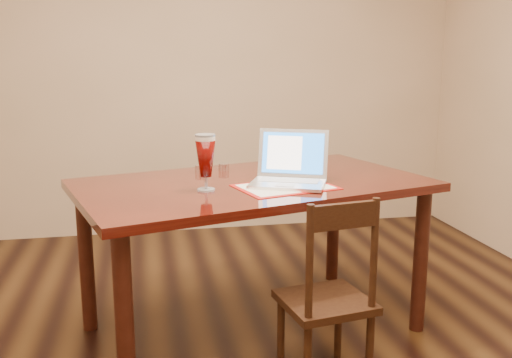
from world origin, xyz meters
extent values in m
cube|color=tan|center=(0.00, 2.50, 1.35)|extent=(4.50, 0.01, 2.70)
cube|color=#4C120A|center=(0.17, 0.59, 0.80)|extent=(1.96, 1.43, 0.04)
cylinder|color=#33140C|center=(-0.48, -0.01, 0.39)|extent=(0.08, 0.08, 0.78)
cylinder|color=#33140C|center=(1.05, 0.41, 0.39)|extent=(0.08, 0.08, 0.78)
cylinder|color=#33140C|center=(-0.70, 0.77, 0.39)|extent=(0.08, 0.08, 0.78)
cylinder|color=#33140C|center=(0.83, 1.20, 0.39)|extent=(0.08, 0.08, 0.78)
cube|color=#A9150F|center=(0.30, 0.42, 0.83)|extent=(0.53, 0.44, 0.00)
cube|color=silver|center=(0.30, 0.42, 0.83)|extent=(0.48, 0.39, 0.00)
cube|color=silver|center=(0.32, 0.44, 0.84)|extent=(0.43, 0.37, 0.02)
cube|color=#B1B0B5|center=(0.34, 0.48, 0.85)|extent=(0.32, 0.22, 0.00)
cube|color=silver|center=(0.29, 0.37, 0.85)|extent=(0.11, 0.10, 0.00)
cube|color=silver|center=(0.38, 0.58, 0.97)|extent=(0.36, 0.21, 0.24)
cube|color=blue|center=(0.38, 0.58, 0.97)|extent=(0.31, 0.18, 0.20)
cube|color=white|center=(0.34, 0.59, 0.97)|extent=(0.18, 0.11, 0.17)
cylinder|color=silver|center=(-0.09, 0.42, 0.83)|extent=(0.08, 0.08, 0.01)
cylinder|color=silver|center=(-0.09, 0.42, 0.86)|extent=(0.01, 0.01, 0.06)
cylinder|color=silver|center=(-0.09, 0.42, 1.08)|extent=(0.10, 0.10, 0.02)
cylinder|color=silver|center=(-0.09, 0.42, 1.09)|extent=(0.10, 0.10, 0.01)
cylinder|color=silver|center=(-0.07, 0.89, 0.84)|extent=(0.06, 0.06, 0.04)
cylinder|color=silver|center=(0.07, 0.90, 0.84)|extent=(0.06, 0.06, 0.04)
cube|color=black|center=(0.39, 0.03, 0.38)|extent=(0.43, 0.41, 0.04)
cylinder|color=black|center=(0.57, -0.08, 0.18)|extent=(0.04, 0.04, 0.36)
cylinder|color=black|center=(0.22, 0.15, 0.18)|extent=(0.04, 0.04, 0.36)
cylinder|color=black|center=(0.52, 0.20, 0.18)|extent=(0.04, 0.04, 0.36)
cylinder|color=black|center=(0.27, -0.13, 0.64)|extent=(0.03, 0.03, 0.48)
cylinder|color=black|center=(0.57, -0.08, 0.64)|extent=(0.03, 0.03, 0.48)
cube|color=black|center=(0.42, -0.11, 0.82)|extent=(0.30, 0.08, 0.11)
camera|label=1|loc=(-0.37, -2.23, 1.45)|focal=40.00mm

